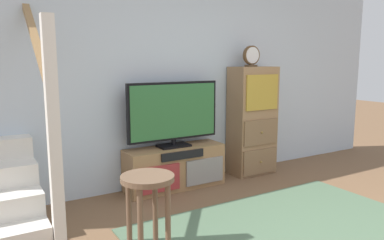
{
  "coord_description": "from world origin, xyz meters",
  "views": [
    {
      "loc": [
        -2.27,
        -1.5,
        1.47
      ],
      "look_at": [
        -0.29,
        1.83,
        0.85
      ],
      "focal_mm": 35.19,
      "sensor_mm": 36.0,
      "label": 1
    }
  ],
  "objects": [
    {
      "name": "media_console",
      "position": [
        -0.3,
        2.19,
        0.24
      ],
      "size": [
        1.16,
        0.38,
        0.48
      ],
      "color": "#997047",
      "rests_on": "ground_plane"
    },
    {
      "name": "desk_clock",
      "position": [
        0.79,
        2.19,
        1.51
      ],
      "size": [
        0.24,
        0.08,
        0.26
      ],
      "color": "#4C3823",
      "rests_on": "side_cabinet"
    },
    {
      "name": "bar_stool_near",
      "position": [
        -1.35,
        0.59,
        0.56
      ],
      "size": [
        0.34,
        0.34,
        0.76
      ],
      "color": "brown",
      "rests_on": "ground_plane"
    },
    {
      "name": "area_rug",
      "position": [
        0.0,
        0.6,
        0.01
      ],
      "size": [
        2.6,
        1.8,
        0.01
      ],
      "primitive_type": "cube",
      "color": "#4C664C",
      "rests_on": "ground_plane"
    },
    {
      "name": "back_wall",
      "position": [
        0.0,
        2.46,
        1.35
      ],
      "size": [
        6.4,
        0.12,
        2.7
      ],
      "primitive_type": "cube",
      "color": "silver",
      "rests_on": "ground_plane"
    },
    {
      "name": "television",
      "position": [
        -0.3,
        2.22,
        0.88
      ],
      "size": [
        1.11,
        0.22,
        0.74
      ],
      "color": "black",
      "rests_on": "media_console"
    },
    {
      "name": "side_cabinet",
      "position": [
        0.84,
        2.2,
        0.69
      ],
      "size": [
        0.58,
        0.38,
        1.38
      ],
      "color": "#93704C",
      "rests_on": "ground_plane"
    }
  ]
}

